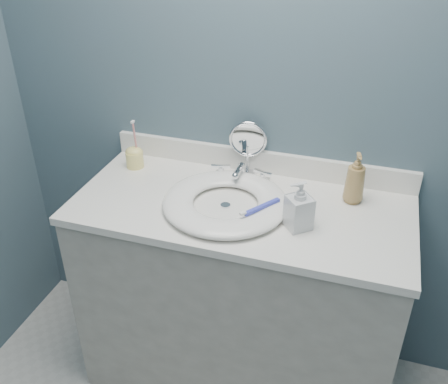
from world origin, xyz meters
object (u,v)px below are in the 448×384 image
at_px(makeup_mirror, 248,145).
at_px(toothbrush_holder, 135,156).
at_px(soap_bottle_clear, 299,205).
at_px(soap_bottle_amber, 355,178).

xyz_separation_m(makeup_mirror, toothbrush_holder, (-0.45, -0.09, -0.07)).
height_order(makeup_mirror, soap_bottle_clear, makeup_mirror).
bearing_deg(makeup_mirror, soap_bottle_amber, -21.57).
bearing_deg(soap_bottle_clear, toothbrush_holder, -147.38).
bearing_deg(toothbrush_holder, makeup_mirror, 11.78).
distance_m(makeup_mirror, soap_bottle_clear, 0.41).
xyz_separation_m(makeup_mirror, soap_bottle_amber, (0.42, -0.09, -0.02)).
relative_size(soap_bottle_amber, toothbrush_holder, 0.93).
bearing_deg(soap_bottle_clear, soap_bottle_amber, 104.38).
bearing_deg(toothbrush_holder, soap_bottle_amber, -0.02).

